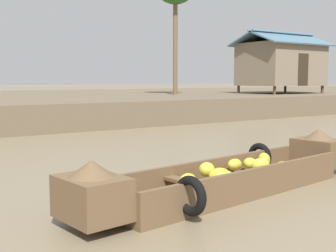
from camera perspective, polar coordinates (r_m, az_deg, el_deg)
name	(u,v)px	position (r m, az deg, el deg)	size (l,w,h in m)	color
ground_plane	(131,151)	(11.09, -4.76, -3.29)	(300.00, 300.00, 0.00)	#7A6B51
banana_boat	(233,175)	(7.08, 8.37, -6.27)	(5.83, 2.09, 0.84)	brown
stilt_house_mid_right	(281,63)	(27.08, 14.40, 7.83)	(5.16, 3.73, 3.58)	#4C3826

